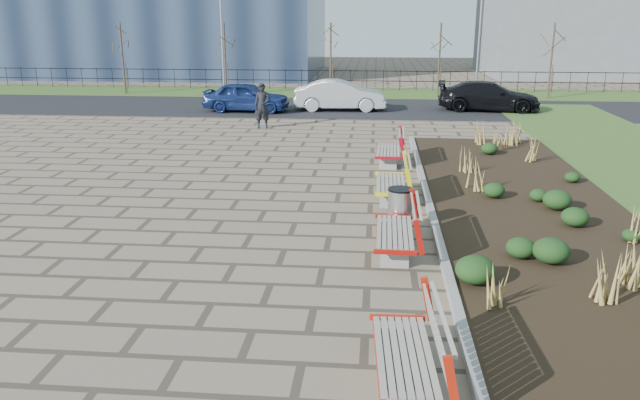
# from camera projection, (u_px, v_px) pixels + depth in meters

# --- Properties ---
(ground) EXTENTS (120.00, 120.00, 0.00)m
(ground) POSITION_uv_depth(u_px,v_px,m) (211.00, 304.00, 10.09)
(ground) COLOR #72624E
(ground) RESTS_ON ground
(planting_bed) EXTENTS (4.50, 18.00, 0.10)m
(planting_bed) POSITION_uv_depth(u_px,v_px,m) (533.00, 216.00, 14.31)
(planting_bed) COLOR black
(planting_bed) RESTS_ON ground
(planting_curb) EXTENTS (0.16, 18.00, 0.15)m
(planting_curb) POSITION_uv_depth(u_px,v_px,m) (431.00, 212.00, 14.50)
(planting_curb) COLOR gray
(planting_curb) RESTS_ON ground
(grass_verge_far) EXTENTS (80.00, 5.00, 0.04)m
(grass_verge_far) POSITION_uv_depth(u_px,v_px,m) (332.00, 93.00, 36.80)
(grass_verge_far) COLOR #33511E
(grass_verge_far) RESTS_ON ground
(road) EXTENTS (80.00, 7.00, 0.02)m
(road) POSITION_uv_depth(u_px,v_px,m) (324.00, 108.00, 31.08)
(road) COLOR black
(road) RESTS_ON ground
(bench_a) EXTENTS (1.00, 2.14, 1.00)m
(bench_a) POSITION_uv_depth(u_px,v_px,m) (404.00, 350.00, 7.72)
(bench_a) COLOR red
(bench_a) RESTS_ON ground
(bench_b) EXTENTS (0.93, 2.11, 1.00)m
(bench_b) POSITION_uv_depth(u_px,v_px,m) (395.00, 229.00, 12.07)
(bench_b) COLOR #AE110B
(bench_b) RESTS_ON ground
(bench_c) EXTENTS (0.91, 2.11, 1.00)m
(bench_c) POSITION_uv_depth(u_px,v_px,m) (391.00, 180.00, 15.60)
(bench_c) COLOR #FFF60D
(bench_c) RESTS_ON ground
(bench_d) EXTENTS (0.96, 2.12, 1.00)m
(bench_d) POSITION_uv_depth(u_px,v_px,m) (388.00, 148.00, 19.33)
(bench_d) COLOR #A70B19
(bench_d) RESTS_ON ground
(litter_bin) EXTENTS (0.52, 0.52, 0.93)m
(litter_bin) POSITION_uv_depth(u_px,v_px,m) (400.00, 210.00, 13.35)
(litter_bin) COLOR #B2B2B7
(litter_bin) RESTS_ON ground
(pedestrian) EXTENTS (0.72, 0.53, 1.82)m
(pedestrian) POSITION_uv_depth(u_px,v_px,m) (262.00, 106.00, 25.32)
(pedestrian) COLOR black
(pedestrian) RESTS_ON ground
(car_blue) EXTENTS (4.14, 1.83, 1.39)m
(car_blue) POSITION_uv_depth(u_px,v_px,m) (246.00, 97.00, 29.64)
(car_blue) COLOR navy
(car_blue) RESTS_ON road
(car_silver) EXTENTS (4.44, 1.73, 1.44)m
(car_silver) POSITION_uv_depth(u_px,v_px,m) (340.00, 95.00, 29.98)
(car_silver) COLOR #A8ABB0
(car_silver) RESTS_ON road
(car_black) EXTENTS (4.96, 2.43, 1.39)m
(car_black) POSITION_uv_depth(u_px,v_px,m) (489.00, 96.00, 29.87)
(car_black) COLOR black
(car_black) RESTS_ON road
(tree_a) EXTENTS (1.40, 1.40, 4.00)m
(tree_a) POSITION_uv_depth(u_px,v_px,m) (123.00, 58.00, 35.81)
(tree_a) COLOR #4C3D2D
(tree_a) RESTS_ON grass_verge_far
(tree_b) EXTENTS (1.40, 1.40, 4.00)m
(tree_b) POSITION_uv_depth(u_px,v_px,m) (225.00, 59.00, 35.30)
(tree_b) COLOR #4C3D2D
(tree_b) RESTS_ON grass_verge_far
(tree_c) EXTENTS (1.40, 1.40, 4.00)m
(tree_c) POSITION_uv_depth(u_px,v_px,m) (331.00, 60.00, 34.79)
(tree_c) COLOR #4C3D2D
(tree_c) RESTS_ON grass_verge_far
(tree_d) EXTENTS (1.40, 1.40, 4.00)m
(tree_d) POSITION_uv_depth(u_px,v_px,m) (439.00, 60.00, 34.28)
(tree_d) COLOR #4C3D2D
(tree_d) RESTS_ON grass_verge_far
(tree_e) EXTENTS (1.40, 1.40, 4.00)m
(tree_e) POSITION_uv_depth(u_px,v_px,m) (551.00, 61.00, 33.77)
(tree_e) COLOR #4C3D2D
(tree_e) RESTS_ON grass_verge_far
(lamp_west) EXTENTS (0.24, 0.60, 6.00)m
(lamp_west) POSITION_uv_depth(u_px,v_px,m) (222.00, 41.00, 34.54)
(lamp_west) COLOR gray
(lamp_west) RESTS_ON grass_verge_far
(lamp_east) EXTENTS (0.24, 0.60, 6.00)m
(lamp_east) POSITION_uv_depth(u_px,v_px,m) (479.00, 42.00, 33.34)
(lamp_east) COLOR gray
(lamp_east) RESTS_ON grass_verge_far
(railing_fence) EXTENTS (44.00, 0.10, 1.20)m
(railing_fence) POSITION_uv_depth(u_px,v_px,m) (334.00, 80.00, 38.05)
(railing_fence) COLOR black
(railing_fence) RESTS_ON grass_verge_far
(building_grey) EXTENTS (18.00, 12.00, 10.00)m
(building_grey) POSITION_uv_depth(u_px,v_px,m) (610.00, 7.00, 47.03)
(building_grey) COLOR slate
(building_grey) RESTS_ON ground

